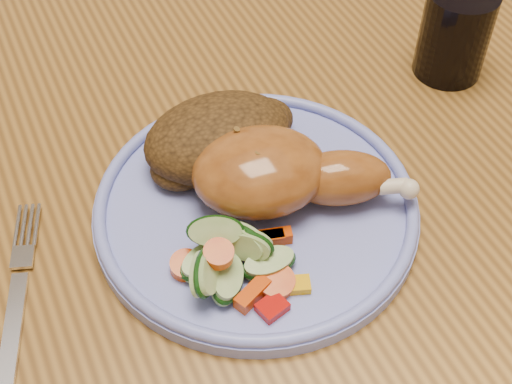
% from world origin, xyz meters
% --- Properties ---
extents(dining_table, '(0.90, 1.40, 0.75)m').
position_xyz_m(dining_table, '(0.00, 0.00, 0.67)').
color(dining_table, brown).
rests_on(dining_table, ground).
extents(plate, '(0.26, 0.26, 0.01)m').
position_xyz_m(plate, '(-0.09, -0.13, 0.76)').
color(plate, '#7380D9').
rests_on(plate, dining_table).
extents(plate_rim, '(0.25, 0.25, 0.01)m').
position_xyz_m(plate_rim, '(-0.09, -0.13, 0.77)').
color(plate_rim, '#7380D9').
rests_on(plate_rim, plate).
extents(chicken_leg, '(0.17, 0.12, 0.06)m').
position_xyz_m(chicken_leg, '(-0.07, -0.13, 0.79)').
color(chicken_leg, '#94531F').
rests_on(chicken_leg, plate).
extents(rice_pilaf, '(0.13, 0.09, 0.05)m').
position_xyz_m(rice_pilaf, '(-0.09, -0.07, 0.78)').
color(rice_pilaf, '#442C11').
rests_on(rice_pilaf, plate).
extents(vegetable_pile, '(0.10, 0.10, 0.05)m').
position_xyz_m(vegetable_pile, '(-0.13, -0.18, 0.78)').
color(vegetable_pile, '#A50A05').
rests_on(vegetable_pile, plate).
extents(fork, '(0.06, 0.15, 0.00)m').
position_xyz_m(fork, '(-0.28, -0.14, 0.75)').
color(fork, silver).
rests_on(fork, dining_table).
extents(drinking_glass, '(0.06, 0.06, 0.09)m').
position_xyz_m(drinking_glass, '(0.16, -0.04, 0.79)').
color(drinking_glass, black).
rests_on(drinking_glass, dining_table).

